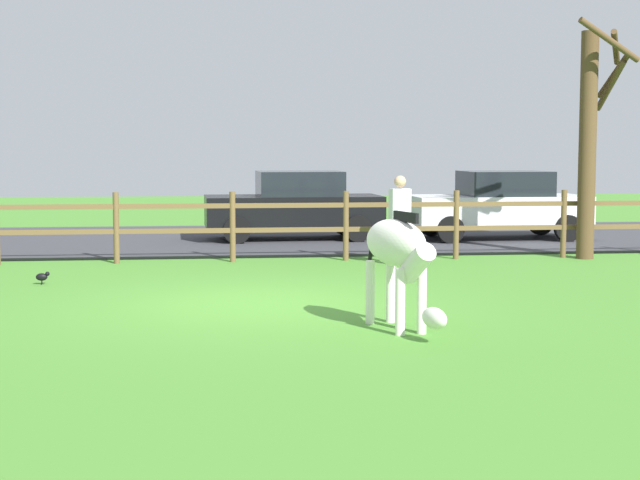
% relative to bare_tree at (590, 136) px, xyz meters
% --- Properties ---
extents(ground_plane, '(60.00, 60.00, 0.00)m').
position_rel_bare_tree_xyz_m(ground_plane, '(-6.61, -4.75, -2.37)').
color(ground_plane, '#47842D').
extents(parking_asphalt, '(28.00, 7.40, 0.05)m').
position_rel_bare_tree_xyz_m(parking_asphalt, '(-6.61, 4.55, -2.35)').
color(parking_asphalt, '#38383D').
rests_on(parking_asphalt, ground_plane).
extents(paddock_fence, '(21.63, 0.11, 1.33)m').
position_rel_bare_tree_xyz_m(paddock_fence, '(-6.85, 0.25, -1.62)').
color(paddock_fence, brown).
rests_on(paddock_fence, ground_plane).
extents(bare_tree, '(1.31, 1.41, 4.52)m').
position_rel_bare_tree_xyz_m(bare_tree, '(0.00, 0.00, 0.00)').
color(bare_tree, '#513A23').
rests_on(bare_tree, ground_plane).
extents(zebra, '(0.82, 1.89, 1.41)m').
position_rel_bare_tree_xyz_m(zebra, '(-5.08, -6.85, -1.45)').
color(zebra, white).
rests_on(zebra, ground_plane).
extents(crow_on_grass, '(0.21, 0.10, 0.20)m').
position_rel_bare_tree_xyz_m(crow_on_grass, '(-9.91, -2.45, -2.25)').
color(crow_on_grass, black).
rests_on(crow_on_grass, ground_plane).
extents(parked_car_white, '(4.03, 1.95, 1.56)m').
position_rel_bare_tree_xyz_m(parked_car_white, '(-0.64, 3.69, -1.53)').
color(parked_car_white, white).
rests_on(parked_car_white, parking_asphalt).
extents(parked_car_black, '(4.06, 2.00, 1.56)m').
position_rel_bare_tree_xyz_m(parked_car_black, '(-5.33, 4.15, -1.53)').
color(parked_car_black, black).
rests_on(parked_car_black, parking_asphalt).
extents(visitor_near_fence, '(0.39, 0.28, 1.64)m').
position_rel_bare_tree_xyz_m(visitor_near_fence, '(-3.81, -0.51, -1.47)').
color(visitor_near_fence, '#232847').
rests_on(visitor_near_fence, ground_plane).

